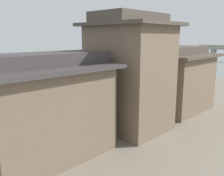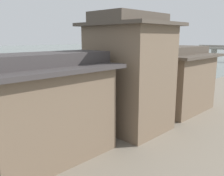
% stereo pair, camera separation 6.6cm
% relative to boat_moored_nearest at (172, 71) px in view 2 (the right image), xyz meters
% --- Properties ---
extents(boat_moored_nearest, '(2.88, 3.37, 0.64)m').
position_rel_boat_moored_nearest_xyz_m(boat_moored_nearest, '(0.00, 0.00, 0.00)').
color(boat_moored_nearest, '#33281E').
rests_on(boat_moored_nearest, ground).
extents(boat_moored_second, '(1.74, 4.49, 0.43)m').
position_rel_boat_moored_nearest_xyz_m(boat_moored_second, '(9.81, -9.64, -0.09)').
color(boat_moored_second, '#423328').
rests_on(boat_moored_second, ground).
extents(boat_moored_third, '(5.39, 2.19, 0.51)m').
position_rel_boat_moored_nearest_xyz_m(boat_moored_third, '(-0.97, -33.10, -0.07)').
color(boat_moored_third, brown).
rests_on(boat_moored_third, ground).
extents(boat_moored_far, '(2.42, 3.82, 0.45)m').
position_rel_boat_moored_nearest_xyz_m(boat_moored_far, '(-3.20, -8.54, -0.08)').
color(boat_moored_far, '#33281E').
rests_on(boat_moored_far, ground).
extents(boat_midriver_drifting, '(1.31, 4.85, 0.45)m').
position_rel_boat_moored_nearest_xyz_m(boat_midriver_drifting, '(9.21, -36.12, -0.08)').
color(boat_midriver_drifting, '#423328').
rests_on(boat_midriver_drifting, ground).
extents(house_waterfront_nearest, '(5.83, 8.08, 6.14)m').
position_rel_boat_moored_nearest_xyz_m(house_waterfront_nearest, '(14.96, -39.58, 3.32)').
color(house_waterfront_nearest, '#75604C').
rests_on(house_waterfront_nearest, riverbank_right).
extents(house_waterfront_second, '(6.74, 5.50, 8.74)m').
position_rel_boat_moored_nearest_xyz_m(house_waterfront_second, '(15.41, -32.55, 4.64)').
color(house_waterfront_second, '#75604C').
rests_on(house_waterfront_second, riverbank_right).
extents(house_waterfront_tall, '(6.55, 7.45, 6.14)m').
position_rel_boat_moored_nearest_xyz_m(house_waterfront_tall, '(15.32, -25.57, 3.33)').
color(house_waterfront_tall, '#75604C').
rests_on(house_waterfront_tall, riverbank_right).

